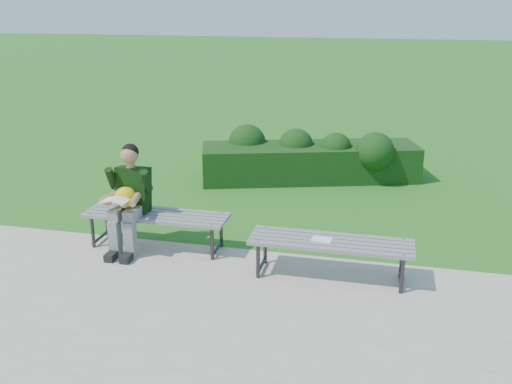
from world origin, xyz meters
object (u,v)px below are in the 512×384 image
at_px(hedge, 310,158).
at_px(bench_left, 156,218).
at_px(seated_boy, 129,196).
at_px(paper_sheet, 322,239).
at_px(bench_right, 331,245).

xyz_separation_m(hedge, bench_left, (-1.45, -3.34, 0.03)).
distance_m(hedge, seated_boy, 3.87).
xyz_separation_m(bench_left, paper_sheet, (2.10, -0.33, 0.06)).
distance_m(hedge, bench_right, 3.74).
relative_size(hedge, paper_sheet, 16.10).
distance_m(bench_left, bench_right, 2.22).
height_order(hedge, bench_left, hedge).
bearing_deg(hedge, seated_boy, -116.97).
bearing_deg(bench_right, seated_boy, 174.64).
bearing_deg(seated_boy, bench_left, 18.06).
bearing_deg(bench_right, paper_sheet, -180.00).
distance_m(bench_left, paper_sheet, 2.12).
bearing_deg(hedge, bench_right, -78.45).
xyz_separation_m(bench_right, paper_sheet, (-0.10, -0.00, 0.06)).
relative_size(bench_left, seated_boy, 1.37).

